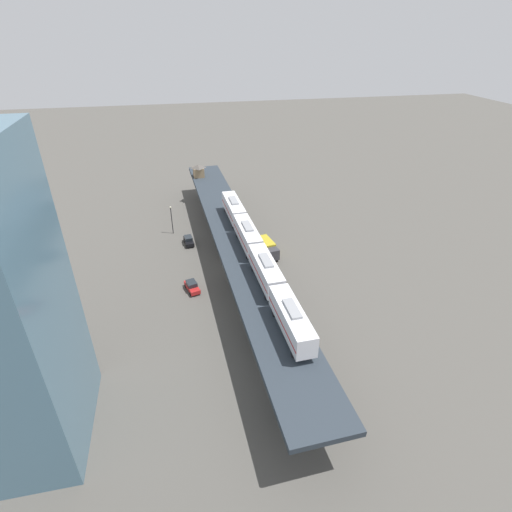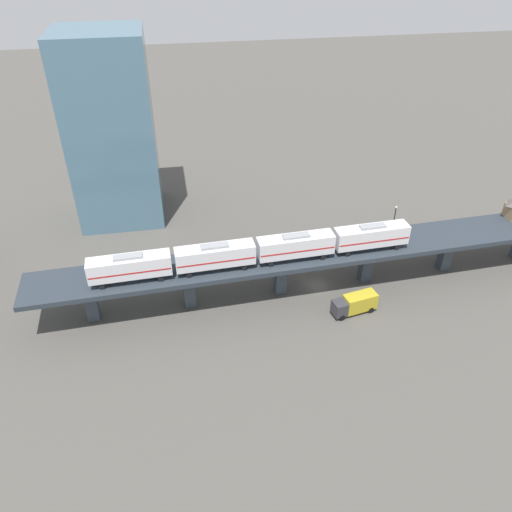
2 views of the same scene
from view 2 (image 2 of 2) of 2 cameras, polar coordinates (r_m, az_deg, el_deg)
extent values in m
plane|color=#4C4944|center=(85.46, 6.96, -3.41)|extent=(400.00, 400.00, 0.00)
cube|color=#283039|center=(81.45, 7.30, 0.41)|extent=(12.28, 92.27, 0.80)
cube|color=#333D47|center=(93.32, 20.87, 0.34)|extent=(1.87, 1.87, 6.47)
cube|color=#333D47|center=(86.46, 12.44, -0.89)|extent=(1.87, 1.87, 6.47)
cube|color=#333D47|center=(81.81, 2.81, -2.27)|extent=(1.87, 1.87, 6.47)
cube|color=#333D47|center=(79.75, -7.66, -3.69)|extent=(1.87, 1.87, 6.47)
cube|color=#333D47|center=(80.48, -18.34, -5.01)|extent=(1.87, 1.87, 6.47)
cube|color=silver|center=(81.65, 13.05, 2.28)|extent=(3.31, 12.11, 3.10)
cube|color=#B21E1E|center=(81.80, 13.02, 2.10)|extent=(3.33, 11.87, 0.24)
cube|color=gray|center=(80.77, 13.21, 3.32)|extent=(1.58, 4.26, 0.36)
cylinder|color=black|center=(83.67, 15.80, 0.94)|extent=(0.26, 0.85, 0.84)
cylinder|color=black|center=(85.40, 15.11, 1.80)|extent=(0.26, 0.85, 0.84)
cylinder|color=black|center=(80.28, 10.47, 0.22)|extent=(0.26, 0.85, 0.84)
cylinder|color=black|center=(82.09, 9.86, 1.13)|extent=(0.26, 0.85, 0.84)
cube|color=silver|center=(77.41, 4.55, 1.23)|extent=(3.31, 12.11, 3.10)
cube|color=#B21E1E|center=(77.57, 4.54, 1.04)|extent=(3.33, 11.87, 0.24)
cube|color=gray|center=(76.48, 4.61, 2.31)|extent=(1.58, 4.26, 0.36)
cylinder|color=black|center=(78.87, 7.65, -0.16)|extent=(0.26, 0.85, 0.84)
cylinder|color=black|center=(80.70, 7.09, 0.78)|extent=(0.26, 0.85, 0.84)
cylinder|color=black|center=(76.66, 1.73, -0.96)|extent=(0.26, 0.85, 0.84)
cylinder|color=black|center=(78.55, 1.30, 0.02)|extent=(0.26, 0.85, 0.84)
cube|color=silver|center=(75.07, -4.69, 0.05)|extent=(3.31, 12.11, 3.10)
cube|color=#B21E1E|center=(75.24, -4.68, -0.14)|extent=(3.33, 11.87, 0.24)
cube|color=gray|center=(74.11, -4.75, 1.15)|extent=(1.58, 4.26, 0.36)
cylinder|color=black|center=(75.88, -1.34, -1.37)|extent=(0.26, 0.85, 0.84)
cylinder|color=black|center=(77.79, -1.70, -0.37)|extent=(0.26, 0.85, 0.84)
cylinder|color=black|center=(75.00, -7.64, -2.20)|extent=(0.26, 0.85, 0.84)
cylinder|color=black|center=(76.93, -7.85, -1.17)|extent=(0.26, 0.85, 0.84)
cube|color=silver|center=(74.81, -14.26, -1.17)|extent=(3.31, 12.11, 3.10)
cube|color=#B21E1E|center=(74.98, -14.23, -1.36)|extent=(3.33, 11.87, 0.24)
cube|color=gray|center=(73.85, -14.44, -0.08)|extent=(1.58, 4.26, 0.36)
cylinder|color=black|center=(74.92, -10.83, -2.61)|extent=(0.26, 0.85, 0.84)
cylinder|color=black|center=(76.85, -10.95, -1.56)|extent=(0.26, 0.85, 0.84)
cylinder|color=black|center=(75.45, -17.18, -3.40)|extent=(0.26, 0.85, 0.84)
cylinder|color=black|center=(77.36, -17.14, -2.34)|extent=(0.26, 0.85, 0.84)
cube|color=#AD1E1E|center=(91.00, 1.53, 0.07)|extent=(2.88, 4.72, 0.80)
cube|color=#1E2328|center=(90.62, 1.62, 0.50)|extent=(2.16, 2.55, 0.76)
cylinder|color=black|center=(91.16, 2.57, -0.20)|extent=(0.40, 0.70, 0.66)
cylinder|color=black|center=(92.40, 2.08, 0.35)|extent=(0.40, 0.70, 0.66)
cylinder|color=black|center=(90.06, 0.96, -0.64)|extent=(0.40, 0.70, 0.66)
cylinder|color=black|center=(91.32, 0.48, -0.09)|extent=(0.40, 0.70, 0.66)
cube|color=black|center=(95.61, 12.53, 1.03)|extent=(2.29, 4.58, 0.80)
cube|color=#1E2328|center=(95.26, 12.67, 1.43)|extent=(1.88, 2.37, 0.76)
cylinder|color=black|center=(95.87, 13.49, 0.69)|extent=(0.31, 0.68, 0.66)
cylinder|color=black|center=(97.08, 13.02, 1.23)|extent=(0.31, 0.68, 0.66)
cylinder|color=black|center=(94.58, 11.98, 0.41)|extent=(0.31, 0.68, 0.66)
cylinder|color=black|center=(95.81, 11.52, 0.96)|extent=(0.31, 0.68, 0.66)
cube|color=#333338|center=(78.86, 9.52, -5.89)|extent=(2.53, 2.37, 2.30)
cube|color=gold|center=(80.33, 11.78, -5.14)|extent=(3.22, 5.53, 2.70)
cylinder|color=black|center=(80.23, 9.10, -6.10)|extent=(0.53, 1.05, 1.00)
cylinder|color=black|center=(78.97, 9.80, -6.96)|extent=(0.53, 1.05, 1.00)
cylinder|color=black|center=(82.54, 12.23, -5.18)|extent=(0.53, 1.05, 1.00)
cylinder|color=black|center=(81.26, 12.99, -6.03)|extent=(0.53, 1.05, 1.00)
cylinder|color=black|center=(99.31, 15.43, 3.63)|extent=(0.20, 0.20, 6.50)
sphere|color=beige|center=(97.65, 15.74, 5.38)|extent=(0.44, 0.44, 0.44)
cube|color=slate|center=(102.11, -16.17, 13.60)|extent=(16.00, 16.00, 36.00)
camera|label=1|loc=(88.30, -45.65, 19.54)|focal=28.00mm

